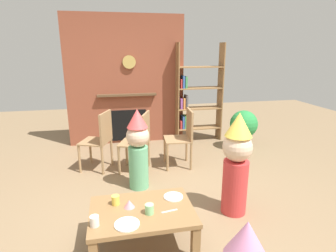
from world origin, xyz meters
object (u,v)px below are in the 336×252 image
object	(u,v)px
paper_plate_rear	(173,197)
paper_cup_near_right	(149,209)
paper_cup_center	(95,221)
potted_plant_tall	(244,125)
birthday_cake_slice	(129,204)
paper_cup_near_left	(116,200)
child_in_pink	(236,162)
dining_chair_right	(184,135)
coffee_table	(142,215)
dining_chair_left	(101,137)
dining_chair_middle	(140,139)
bookshelf	(195,98)
child_by_the_chairs	(138,147)
paper_plate_front	(127,224)

from	to	relation	value
paper_plate_rear	paper_cup_near_right	bearing A→B (deg)	-139.91
paper_cup_center	potted_plant_tall	world-z (taller)	potted_plant_tall
birthday_cake_slice	potted_plant_tall	xyz separation A→B (m)	(2.22, 2.19, 0.02)
paper_cup_near_left	child_in_pink	distance (m)	1.33
dining_chair_right	child_in_pink	bearing A→B (deg)	104.07
coffee_table	dining_chair_left	xyz separation A→B (m)	(-0.40, 1.84, 0.19)
dining_chair_middle	potted_plant_tall	bearing A→B (deg)	-142.22
bookshelf	paper_cup_near_left	distance (m)	3.26
bookshelf	birthday_cake_slice	distance (m)	3.26
birthday_cake_slice	potted_plant_tall	bearing A→B (deg)	44.55
paper_cup_center	potted_plant_tall	size ratio (longest dim) A/B	0.12
child_by_the_chairs	dining_chair_middle	world-z (taller)	child_by_the_chairs
birthday_cake_slice	child_by_the_chairs	xyz separation A→B (m)	(0.20, 1.09, 0.14)
paper_plate_front	child_by_the_chairs	xyz separation A→B (m)	(0.23, 1.36, 0.17)
bookshelf	paper_plate_rear	size ratio (longest dim) A/B	10.11
paper_cup_center	dining_chair_left	bearing A→B (deg)	89.92
bookshelf	paper_cup_center	bearing A→B (deg)	-120.18
birthday_cake_slice	dining_chair_middle	size ratio (longest dim) A/B	0.11
paper_plate_front	dining_chair_left	xyz separation A→B (m)	(-0.26, 2.04, 0.12)
child_in_pink	dining_chair_right	size ratio (longest dim) A/B	1.28
paper_plate_rear	child_in_pink	distance (m)	0.81
coffee_table	dining_chair_left	size ratio (longest dim) A/B	1.04
paper_plate_rear	child_by_the_chairs	size ratio (longest dim) A/B	0.18
paper_plate_front	dining_chair_right	distance (m)	2.17
birthday_cake_slice	bookshelf	bearing A→B (deg)	62.43
paper_plate_front	paper_cup_center	bearing A→B (deg)	170.54
birthday_cake_slice	dining_chair_middle	xyz separation A→B (m)	(0.27, 1.60, 0.09)
bookshelf	dining_chair_middle	xyz separation A→B (m)	(-1.22, -1.27, -0.35)
dining_chair_right	paper_plate_front	bearing A→B (deg)	67.37
paper_cup_center	paper_plate_rear	world-z (taller)	paper_cup_center
coffee_table	child_by_the_chairs	xyz separation A→B (m)	(0.09, 1.16, 0.24)
child_by_the_chairs	dining_chair_right	bearing A→B (deg)	131.23
birthday_cake_slice	dining_chair_right	xyz separation A→B (m)	(0.95, 1.66, 0.09)
bookshelf	child_in_pink	xyz separation A→B (m)	(-0.32, -2.57, -0.25)
child_in_pink	dining_chair_right	distance (m)	1.39
paper_plate_front	paper_cup_near_right	bearing A→B (deg)	31.49
dining_chair_right	birthday_cake_slice	bearing A→B (deg)	64.80
paper_cup_center	dining_chair_left	distance (m)	2.00
coffee_table	dining_chair_right	world-z (taller)	dining_chair_right
child_by_the_chairs	potted_plant_tall	bearing A→B (deg)	122.68
paper_cup_center	paper_plate_front	xyz separation A→B (m)	(0.26, -0.04, -0.04)
potted_plant_tall	paper_cup_center	bearing A→B (deg)	-136.32
paper_cup_near_left	paper_cup_near_right	distance (m)	0.35
birthday_cake_slice	child_in_pink	distance (m)	1.23
coffee_table	paper_cup_near_right	bearing A→B (deg)	-52.32
dining_chair_left	paper_cup_near_right	bearing A→B (deg)	125.76
paper_plate_front	birthday_cake_slice	bearing A→B (deg)	81.66
bookshelf	dining_chair_right	xyz separation A→B (m)	(-0.54, -1.20, -0.35)
birthday_cake_slice	dining_chair_right	world-z (taller)	dining_chair_right
paper_cup_near_right	paper_plate_front	world-z (taller)	paper_cup_near_right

